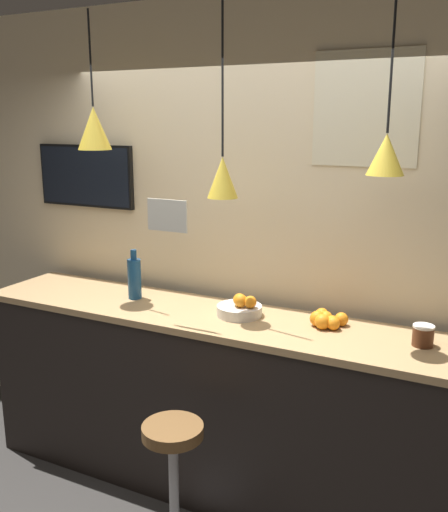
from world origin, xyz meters
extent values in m
cube|color=beige|center=(0.00, 1.09, 1.45)|extent=(8.00, 0.06, 2.90)
cube|color=black|center=(0.00, 0.69, 0.54)|extent=(3.07, 0.55, 1.07)
cube|color=tan|center=(0.00, 0.69, 1.09)|extent=(3.11, 0.59, 0.04)
cylinder|color=#B7B7BC|center=(0.03, 0.07, 0.35)|extent=(0.05, 0.05, 0.67)
cylinder|color=brown|center=(0.03, 0.07, 0.72)|extent=(0.30, 0.30, 0.06)
cylinder|color=beige|center=(0.07, 0.74, 1.14)|extent=(0.26, 0.26, 0.06)
sphere|color=orange|center=(0.15, 0.72, 1.20)|extent=(0.07, 0.07, 0.07)
sphere|color=orange|center=(0.07, 0.73, 1.21)|extent=(0.07, 0.07, 0.07)
sphere|color=orange|center=(0.09, 0.71, 1.21)|extent=(0.08, 0.08, 0.08)
sphere|color=orange|center=(0.63, 0.83, 1.15)|extent=(0.07, 0.07, 0.07)
sphere|color=orange|center=(0.55, 0.81, 1.15)|extent=(0.07, 0.07, 0.07)
sphere|color=orange|center=(0.56, 0.73, 1.15)|extent=(0.07, 0.07, 0.07)
sphere|color=orange|center=(0.61, 0.75, 1.15)|extent=(0.07, 0.07, 0.07)
sphere|color=orange|center=(0.56, 0.74, 1.15)|extent=(0.08, 0.08, 0.08)
sphere|color=orange|center=(0.60, 0.77, 1.15)|extent=(0.07, 0.07, 0.07)
sphere|color=orange|center=(0.56, 0.74, 1.15)|extent=(0.08, 0.08, 0.08)
sphere|color=orange|center=(0.52, 0.77, 1.15)|extent=(0.08, 0.08, 0.08)
sphere|color=orange|center=(0.52, 0.85, 1.15)|extent=(0.07, 0.07, 0.07)
cylinder|color=navy|center=(-0.64, 0.74, 1.23)|extent=(0.08, 0.08, 0.25)
cylinder|color=navy|center=(-0.64, 0.74, 1.39)|extent=(0.04, 0.04, 0.06)
cylinder|color=#562D19|center=(1.07, 0.74, 1.16)|extent=(0.10, 0.10, 0.10)
cylinder|color=white|center=(1.07, 0.74, 1.21)|extent=(0.10, 0.10, 0.01)
cylinder|color=black|center=(-0.84, 0.67, 2.53)|extent=(0.01, 0.01, 0.53)
cone|color=gold|center=(-0.84, 0.67, 2.14)|extent=(0.20, 0.20, 0.25)
sphere|color=#F9EFCC|center=(-0.84, 0.67, 2.04)|extent=(0.04, 0.04, 0.04)
cylinder|color=black|center=(0.00, 0.67, 2.40)|extent=(0.01, 0.01, 0.80)
cone|color=gold|center=(0.00, 0.67, 1.89)|extent=(0.17, 0.17, 0.22)
sphere|color=#F9EFCC|center=(0.00, 0.67, 1.81)|extent=(0.04, 0.04, 0.04)
cylinder|color=black|center=(0.84, 0.67, 2.47)|extent=(0.01, 0.01, 0.67)
cone|color=gold|center=(0.84, 0.67, 2.04)|extent=(0.18, 0.18, 0.19)
sphere|color=#F9EFCC|center=(0.84, 0.67, 1.96)|extent=(0.04, 0.04, 0.04)
cube|color=black|center=(-1.24, 1.04, 1.82)|extent=(0.77, 0.04, 0.42)
cube|color=black|center=(-1.24, 1.02, 1.82)|extent=(0.74, 0.01, 0.39)
cube|color=silver|center=(-0.23, 0.47, 1.70)|extent=(0.24, 0.01, 0.17)
cube|color=beige|center=(0.65, 1.06, 2.25)|extent=(0.56, 0.01, 0.60)
camera|label=1|loc=(1.37, -2.05, 2.19)|focal=40.00mm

